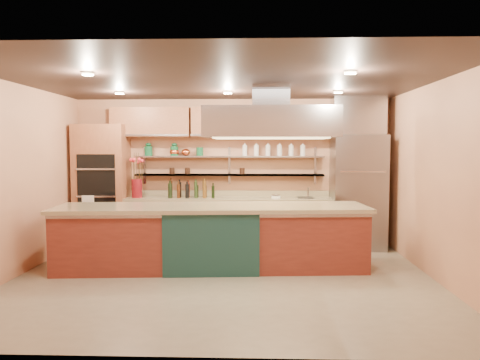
{
  "coord_description": "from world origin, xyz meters",
  "views": [
    {
      "loc": [
        0.47,
        -6.54,
        1.88
      ],
      "look_at": [
        0.21,
        1.0,
        1.35
      ],
      "focal_mm": 35.0,
      "sensor_mm": 36.0,
      "label": 1
    }
  ],
  "objects_px": {
    "flower_vase": "(137,188)",
    "copper_kettle": "(186,152)",
    "green_canister": "(200,152)",
    "island": "(212,237)",
    "refrigerator": "(358,192)",
    "kitchen_scale": "(276,196)"
  },
  "relations": [
    {
      "from": "green_canister",
      "to": "flower_vase",
      "type": "bearing_deg",
      "value": -169.32
    },
    {
      "from": "island",
      "to": "kitchen_scale",
      "type": "bearing_deg",
      "value": 51.71
    },
    {
      "from": "refrigerator",
      "to": "island",
      "type": "relative_size",
      "value": 0.45
    },
    {
      "from": "copper_kettle",
      "to": "green_canister",
      "type": "bearing_deg",
      "value": 0.0
    },
    {
      "from": "copper_kettle",
      "to": "flower_vase",
      "type": "bearing_deg",
      "value": -166.26
    },
    {
      "from": "kitchen_scale",
      "to": "copper_kettle",
      "type": "height_order",
      "value": "copper_kettle"
    },
    {
      "from": "refrigerator",
      "to": "island",
      "type": "height_order",
      "value": "refrigerator"
    },
    {
      "from": "flower_vase",
      "to": "green_canister",
      "type": "distance_m",
      "value": 1.37
    },
    {
      "from": "kitchen_scale",
      "to": "green_canister",
      "type": "bearing_deg",
      "value": -164.03
    },
    {
      "from": "flower_vase",
      "to": "copper_kettle",
      "type": "distance_m",
      "value": 1.15
    },
    {
      "from": "flower_vase",
      "to": "island",
      "type": "bearing_deg",
      "value": -44.83
    },
    {
      "from": "green_canister",
      "to": "kitchen_scale",
      "type": "bearing_deg",
      "value": -8.64
    },
    {
      "from": "refrigerator",
      "to": "copper_kettle",
      "type": "bearing_deg",
      "value": 175.92
    },
    {
      "from": "flower_vase",
      "to": "copper_kettle",
      "type": "xyz_separation_m",
      "value": [
        0.9,
        0.22,
        0.68
      ]
    },
    {
      "from": "refrigerator",
      "to": "kitchen_scale",
      "type": "distance_m",
      "value": 1.52
    },
    {
      "from": "refrigerator",
      "to": "flower_vase",
      "type": "xyz_separation_m",
      "value": [
        -4.13,
        0.01,
        0.06
      ]
    },
    {
      "from": "copper_kettle",
      "to": "green_canister",
      "type": "distance_m",
      "value": 0.27
    },
    {
      "from": "kitchen_scale",
      "to": "flower_vase",
      "type": "bearing_deg",
      "value": -155.39
    },
    {
      "from": "kitchen_scale",
      "to": "green_canister",
      "type": "distance_m",
      "value": 1.68
    },
    {
      "from": "refrigerator",
      "to": "flower_vase",
      "type": "height_order",
      "value": "refrigerator"
    },
    {
      "from": "refrigerator",
      "to": "flower_vase",
      "type": "relative_size",
      "value": 5.98
    },
    {
      "from": "green_canister",
      "to": "island",
      "type": "bearing_deg",
      "value": -77.42
    }
  ]
}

